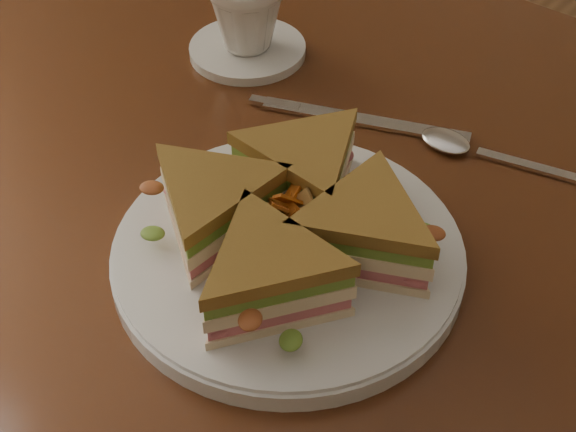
{
  "coord_description": "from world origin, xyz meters",
  "views": [
    {
      "loc": [
        0.3,
        -0.43,
        1.21
      ],
      "look_at": [
        0.03,
        -0.1,
        0.8
      ],
      "focal_mm": 50.0,
      "sensor_mm": 36.0,
      "label": 1
    }
  ],
  "objects_px": {
    "saucer": "(248,50)",
    "spoon": "(470,149)",
    "plate": "(288,255)",
    "coffee_cup": "(246,14)",
    "knife": "(350,119)",
    "table": "(331,261)",
    "sandwich_wedges": "(288,221)"
  },
  "relations": [
    {
      "from": "saucer",
      "to": "coffee_cup",
      "type": "height_order",
      "value": "coffee_cup"
    },
    {
      "from": "table",
      "to": "coffee_cup",
      "type": "distance_m",
      "value": 0.27
    },
    {
      "from": "plate",
      "to": "coffee_cup",
      "type": "bearing_deg",
      "value": 137.2
    },
    {
      "from": "table",
      "to": "spoon",
      "type": "distance_m",
      "value": 0.17
    },
    {
      "from": "plate",
      "to": "knife",
      "type": "height_order",
      "value": "plate"
    },
    {
      "from": "knife",
      "to": "coffee_cup",
      "type": "xyz_separation_m",
      "value": [
        -0.15,
        0.03,
        0.04
      ]
    },
    {
      "from": "plate",
      "to": "knife",
      "type": "distance_m",
      "value": 0.19
    },
    {
      "from": "sandwich_wedges",
      "to": "spoon",
      "type": "height_order",
      "value": "sandwich_wedges"
    },
    {
      "from": "knife",
      "to": "spoon",
      "type": "bearing_deg",
      "value": -7.56
    },
    {
      "from": "sandwich_wedges",
      "to": "coffee_cup",
      "type": "distance_m",
      "value": 0.31
    },
    {
      "from": "table",
      "to": "knife",
      "type": "distance_m",
      "value": 0.14
    },
    {
      "from": "plate",
      "to": "coffee_cup",
      "type": "xyz_separation_m",
      "value": [
        -0.22,
        0.21,
        0.04
      ]
    },
    {
      "from": "plate",
      "to": "saucer",
      "type": "xyz_separation_m",
      "value": [
        -0.22,
        0.21,
        -0.0
      ]
    },
    {
      "from": "spoon",
      "to": "knife",
      "type": "relative_size",
      "value": 0.88
    },
    {
      "from": "plate",
      "to": "knife",
      "type": "relative_size",
      "value": 1.35
    },
    {
      "from": "table",
      "to": "knife",
      "type": "height_order",
      "value": "knife"
    },
    {
      "from": "table",
      "to": "plate",
      "type": "xyz_separation_m",
      "value": [
        0.03,
        -0.1,
        0.11
      ]
    },
    {
      "from": "table",
      "to": "sandwich_wedges",
      "type": "xyz_separation_m",
      "value": [
        0.03,
        -0.1,
        0.14
      ]
    },
    {
      "from": "table",
      "to": "spoon",
      "type": "bearing_deg",
      "value": 58.62
    },
    {
      "from": "plate",
      "to": "spoon",
      "type": "bearing_deg",
      "value": 78.59
    },
    {
      "from": "spoon",
      "to": "knife",
      "type": "distance_m",
      "value": 0.12
    },
    {
      "from": "plate",
      "to": "knife",
      "type": "xyz_separation_m",
      "value": [
        -0.07,
        0.18,
        -0.01
      ]
    },
    {
      "from": "knife",
      "to": "coffee_cup",
      "type": "distance_m",
      "value": 0.16
    },
    {
      "from": "plate",
      "to": "sandwich_wedges",
      "type": "height_order",
      "value": "sandwich_wedges"
    },
    {
      "from": "table",
      "to": "spoon",
      "type": "height_order",
      "value": "spoon"
    },
    {
      "from": "spoon",
      "to": "saucer",
      "type": "height_order",
      "value": "same"
    },
    {
      "from": "spoon",
      "to": "coffee_cup",
      "type": "distance_m",
      "value": 0.27
    },
    {
      "from": "saucer",
      "to": "spoon",
      "type": "bearing_deg",
      "value": 0.71
    },
    {
      "from": "sandwich_wedges",
      "to": "spoon",
      "type": "relative_size",
      "value": 1.51
    },
    {
      "from": "plate",
      "to": "coffee_cup",
      "type": "relative_size",
      "value": 3.48
    },
    {
      "from": "sandwich_wedges",
      "to": "saucer",
      "type": "xyz_separation_m",
      "value": [
        -0.22,
        0.21,
        -0.04
      ]
    },
    {
      "from": "knife",
      "to": "table",
      "type": "bearing_deg",
      "value": -84.04
    }
  ]
}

